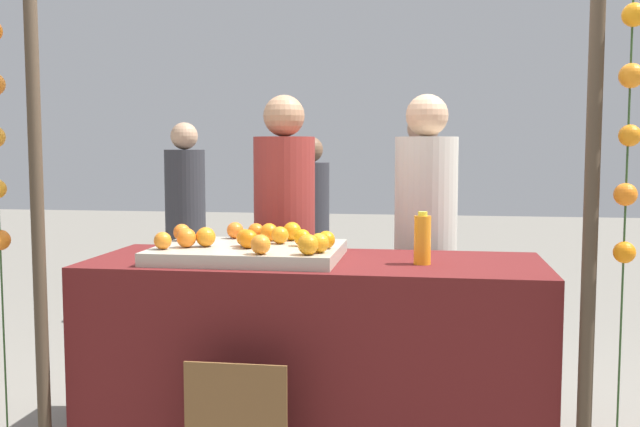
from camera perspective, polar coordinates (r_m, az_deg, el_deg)
The scene contains 27 objects.
stall_counter at distance 3.47m, azimuth -0.38°, elevation -10.89°, with size 2.08×0.78×0.89m, color #5B1919.
orange_tray at distance 3.42m, azimuth -5.56°, elevation -3.02°, with size 0.85×0.63×0.06m, color #B2AD99.
orange_0 at distance 3.10m, azimuth -0.94°, elevation -2.43°, with size 0.09×0.09×0.09m, color orange.
orange_1 at distance 3.40m, azimuth -8.90°, elevation -1.82°, with size 0.09×0.09×0.09m, color orange.
orange_2 at distance 3.38m, azimuth -1.40°, elevation -1.89°, with size 0.08×0.08×0.08m, color orange.
orange_3 at distance 3.30m, azimuth 0.49°, elevation -2.06°, with size 0.08×0.08×0.08m, color orange.
orange_4 at distance 3.57m, azimuth -3.99°, elevation -1.46°, with size 0.09×0.09×0.09m, color orange.
orange_5 at distance 3.39m, azimuth -5.87°, elevation -1.89°, with size 0.08×0.08×0.08m, color orange.
orange_6 at distance 3.16m, azimuth -0.06°, elevation -2.31°, with size 0.09×0.09×0.09m, color orange.
orange_7 at distance 3.58m, azimuth -2.19°, elevation -1.40°, with size 0.09×0.09×0.09m, color orange.
orange_8 at distance 3.63m, azimuth -5.01°, elevation -1.40°, with size 0.08×0.08×0.08m, color orange.
orange_9 at distance 3.46m, azimuth -3.14°, elevation -1.70°, with size 0.08×0.08×0.08m, color orange.
orange_10 at distance 3.69m, azimuth -6.63°, elevation -1.31°, with size 0.08×0.08×0.08m, color orange.
orange_11 at distance 3.39m, azimuth -10.38°, elevation -1.87°, with size 0.09×0.09×0.09m, color orange.
orange_12 at distance 3.13m, azimuth -4.65°, elevation -2.42°, with size 0.09×0.09×0.09m, color orange.
orange_13 at distance 3.63m, azimuth -10.72°, elevation -1.45°, with size 0.08×0.08×0.08m, color orange.
orange_14 at distance 3.35m, azimuth -12.16°, elevation -2.08°, with size 0.08×0.08×0.08m, color orange.
orange_15 at distance 3.32m, azimuth -5.61°, elevation -1.99°, with size 0.09×0.09×0.09m, color orange.
juice_bottle at distance 3.26m, azimuth 7.98°, elevation -2.01°, with size 0.08×0.08×0.23m.
vendor_left at distance 4.09m, azimuth -2.77°, elevation -3.51°, with size 0.34×0.34×1.69m.
vendor_right at distance 4.04m, azimuth 8.19°, elevation -3.68°, with size 0.34×0.34×1.69m.
crowd_person_0 at distance 5.98m, azimuth -10.42°, elevation -1.24°, with size 0.32×0.32×1.60m.
crowd_person_1 at distance 5.19m, azimuth 7.94°, elevation -1.94°, with size 0.33×0.33×1.65m.
crowd_person_2 at distance 5.69m, azimuth -0.77°, elevation -2.01°, with size 0.30×0.30×1.49m.
canopy_post_left at distance 3.32m, azimuth -21.14°, elevation -0.63°, with size 0.06×0.06×2.18m, color #473828.
canopy_post_right at distance 2.94m, azimuth 20.32°, elevation -1.30°, with size 0.06×0.06×2.18m, color #473828.
garland_strand_right at distance 2.95m, azimuth 22.94°, elevation 5.71°, with size 0.09×0.10×1.99m.
Camera 1 is at (0.52, -3.29, 1.41)m, focal length 41.07 mm.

